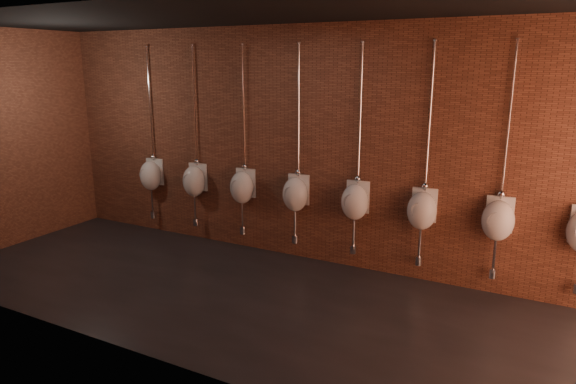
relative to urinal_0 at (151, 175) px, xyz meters
name	(u,v)px	position (x,y,z in m)	size (l,w,h in m)	color
ground	(255,300)	(2.78, -1.37, -0.96)	(8.50, 8.50, 0.00)	black
room_shell	(253,128)	(2.78, -1.37, 1.05)	(8.54, 3.04, 3.22)	black
urinal_0	(151,175)	(0.00, 0.00, 0.00)	(0.40, 0.36, 2.71)	silver
urinal_1	(194,180)	(0.87, 0.00, 0.00)	(0.40, 0.36, 2.71)	silver
urinal_2	(242,186)	(1.74, 0.00, 0.00)	(0.40, 0.36, 2.71)	silver
urinal_3	(296,193)	(2.60, 0.00, 0.00)	(0.40, 0.36, 2.71)	silver
urinal_4	(355,201)	(3.47, 0.00, 0.00)	(0.40, 0.36, 2.71)	silver
urinal_5	(422,209)	(4.34, 0.00, 0.00)	(0.40, 0.36, 2.71)	silver
urinal_6	(498,219)	(5.21, 0.00, 0.00)	(0.40, 0.36, 2.71)	silver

